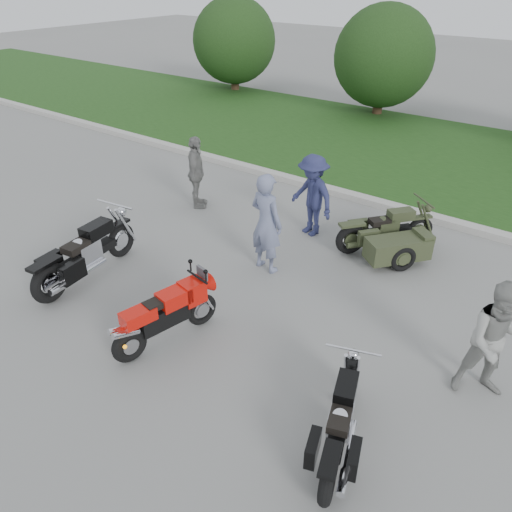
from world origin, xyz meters
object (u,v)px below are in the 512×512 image
Objects in this scene: cruiser_right at (340,427)px; person_denim at (312,196)px; cruiser_left at (83,256)px; person_back at (196,173)px; sportbike_red at (164,315)px; cruiser_sidecar at (391,241)px; person_grey at (497,342)px; person_stripe at (266,223)px.

cruiser_right is 5.70m from person_denim.
person_back is (-0.54, 3.67, 0.37)m from cruiser_left.
cruiser_left reaches higher than sportbike_red.
person_denim is (-3.25, 4.66, 0.49)m from cruiser_right.
cruiser_sidecar is (1.72, 4.51, -0.13)m from sportbike_red.
sportbike_red is 4.83m from cruiser_sidecar.
person_grey is at bearing 35.38° from sportbike_red.
sportbike_red is 2.53m from cruiser_left.
person_stripe is at bearing -70.42° from person_denim.
cruiser_left is (-2.51, 0.37, -0.03)m from sportbike_red.
cruiser_right is 1.14× the size of person_back.
sportbike_red is at bearing 173.69° from person_grey.
cruiser_right is 4.90m from cruiser_sidecar.
person_denim reaches higher than cruiser_left.
cruiser_sidecar is 1.14× the size of person_grey.
cruiser_sidecar is 1.13× the size of person_denim.
person_grey is at bearing -13.47° from person_denim.
person_grey is 7.62m from person_back.
person_grey is at bearing -7.71° from cruiser_sidecar.
person_denim is (-0.08, 1.76, -0.08)m from person_stripe.
person_grey is 1.02× the size of person_back.
cruiser_left is 1.29× the size of person_stripe.
cruiser_sidecar is 1.03× the size of person_stripe.
person_back is (-7.31, 2.14, -0.02)m from person_grey.
cruiser_right is 2.41m from person_grey.
person_back is at bearing 126.77° from cruiser_right.
person_denim is at bearing 106.01° from cruiser_right.
person_stripe is (2.46, 2.35, 0.48)m from cruiser_left.
person_back reaches higher than sportbike_red.
person_stripe is 3.28m from person_back.
person_grey is at bearing 175.95° from person_stripe.
person_back is at bearing 138.42° from sportbike_red.
person_grey is (6.78, 1.53, 0.39)m from cruiser_left.
person_grey is 0.99× the size of person_denim.
person_stripe is 1.13× the size of person_back.
cruiser_left is 3.44m from person_stripe.
cruiser_sidecar is at bearing -127.75° from person_stripe.
cruiser_left is at bearing 151.90° from person_back.
person_stripe is at bearing 118.73° from cruiser_right.
person_denim reaches higher than person_back.
person_back is (-4.76, -0.47, 0.47)m from cruiser_sidecar.
person_denim reaches higher than person_grey.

